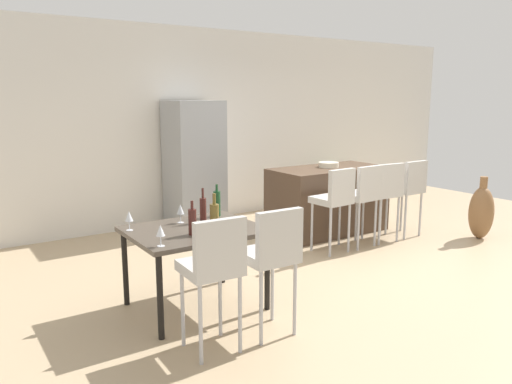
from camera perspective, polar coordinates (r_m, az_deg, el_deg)
The scene contains 21 objects.
ground_plane at distance 6.03m, azimuth 9.55°, elevation -7.56°, with size 10.00×10.00×0.00m, color tan.
back_wall at distance 7.95m, azimuth -3.81°, elevation 7.64°, with size 10.00×0.12×2.90m, color silver.
kitchen_island at distance 7.10m, azimuth 8.21°, elevation -0.89°, with size 1.64×0.81×0.92m, color #4C3828.
bar_chair_left at distance 6.09m, azimuth 9.02°, elevation -0.57°, with size 0.42×0.42×1.05m.
bar_chair_middle at distance 6.41m, azimuth 12.06°, elevation -0.11°, with size 0.43×0.43×1.05m.
bar_chair_right at distance 6.70m, azimuth 14.54°, elevation 0.26°, with size 0.43×0.43×1.05m.
bar_chair_far at distance 7.05m, azimuth 17.07°, elevation 0.64°, with size 0.41×0.41×1.05m.
dining_table at distance 4.48m, azimuth -7.04°, elevation -5.05°, with size 1.14×0.92×0.74m.
dining_chair_near at distance 3.65m, azimuth -4.85°, elevation -8.16°, with size 0.42×0.42×1.05m.
dining_chair_far at distance 3.91m, azimuth 1.80°, elevation -6.83°, with size 0.41×0.41×1.05m.
wine_bottle_left at distance 4.23m, azimuth -7.29°, elevation -3.34°, with size 0.07×0.07×0.29m.
wine_bottle_inner at distance 4.28m, azimuth -4.78°, elevation -2.92°, with size 0.08×0.08×0.34m.
wine_bottle_end at distance 4.65m, azimuth -6.08°, elevation -1.98°, with size 0.06×0.06×0.32m.
wine_bottle_near at distance 4.87m, azimuth -4.49°, elevation -1.28°, with size 0.07×0.07×0.31m.
wine_glass_middle at distance 4.46m, azimuth -14.34°, elevation -2.75°, with size 0.07×0.07×0.17m.
wine_glass_right at distance 3.94m, azimuth -10.89°, elevation -4.40°, with size 0.07×0.07×0.17m.
wine_glass_far at distance 4.64m, azimuth -8.65°, elevation -2.01°, with size 0.07×0.07×0.17m.
refrigerator at distance 7.27m, azimuth -7.09°, elevation 3.09°, with size 0.72×0.68×1.84m, color #939699.
fruit_bowl at distance 7.05m, azimuth 8.31°, elevation 3.11°, with size 0.28×0.28×0.07m, color beige.
floor_vase at distance 7.36m, azimuth 24.38°, elevation -2.12°, with size 0.32×0.32×0.85m.
potted_plant at distance 8.94m, azimuth 9.23°, elevation 0.55°, with size 0.35×0.35×0.55m.
Camera 1 is at (-3.95, -4.15, 1.88)m, focal length 34.95 mm.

